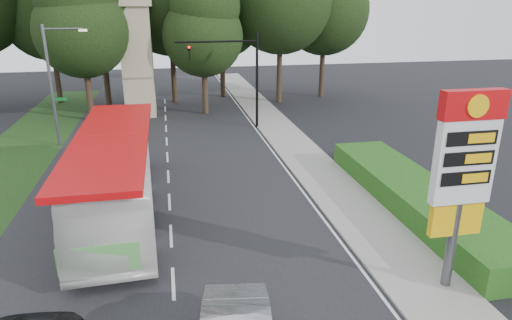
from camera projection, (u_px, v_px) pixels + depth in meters
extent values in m
cube|color=black|center=(169.00, 194.00, 23.31)|extent=(14.00, 80.00, 0.02)
cube|color=gray|center=(327.00, 181.00, 24.86)|extent=(3.00, 80.00, 0.12)
cube|color=#193814|center=(5.00, 167.00, 27.12)|extent=(5.00, 50.00, 0.02)
cube|color=#1E4B14|center=(417.00, 197.00, 21.53)|extent=(3.00, 14.00, 1.20)
cylinder|color=#59595E|center=(451.00, 246.00, 15.22)|extent=(0.32, 0.32, 3.20)
cube|color=#EFAF0C|center=(455.00, 219.00, 14.89)|extent=(1.80, 0.25, 1.10)
cube|color=silver|center=(465.00, 161.00, 14.23)|extent=(2.00, 0.35, 2.80)
cube|color=#B6090D|center=(474.00, 105.00, 13.64)|extent=(2.10, 0.40, 0.90)
cylinder|color=#EFAF0C|center=(478.00, 106.00, 13.44)|extent=(0.70, 0.05, 0.70)
cube|color=black|center=(472.00, 138.00, 13.80)|extent=(1.70, 0.04, 0.45)
cube|color=black|center=(469.00, 159.00, 14.01)|extent=(1.70, 0.04, 0.45)
cube|color=black|center=(466.00, 178.00, 14.22)|extent=(1.70, 0.04, 0.45)
cylinder|color=black|center=(257.00, 82.00, 34.54)|extent=(0.20, 0.20, 7.20)
cylinder|color=black|center=(216.00, 42.00, 33.01)|extent=(6.00, 0.14, 0.14)
imported|color=black|center=(189.00, 46.00, 32.72)|extent=(0.18, 0.22, 1.10)
sphere|color=#FF0C05|center=(189.00, 47.00, 32.62)|extent=(0.18, 0.18, 0.18)
cylinder|color=#59595E|center=(51.00, 87.00, 29.94)|extent=(0.20, 0.20, 8.00)
cylinder|color=#59595E|center=(63.00, 29.00, 28.95)|extent=(2.40, 0.12, 0.12)
cube|color=#FFE599|center=(83.00, 30.00, 29.21)|extent=(0.50, 0.22, 0.14)
cube|color=#0C591E|center=(60.00, 99.00, 30.29)|extent=(0.85, 0.04, 0.22)
cube|color=#0C591E|center=(55.00, 103.00, 30.72)|extent=(0.04, 0.85, 0.22)
cube|color=tan|center=(138.00, 63.00, 38.15)|extent=(2.50, 2.50, 9.00)
cube|color=tan|center=(133.00, 2.00, 36.58)|extent=(3.00, 3.00, 0.60)
cylinder|color=#2D2116|center=(57.00, 75.00, 43.75)|extent=(0.50, 0.50, 5.40)
sphere|color=black|center=(48.00, 14.00, 41.94)|extent=(8.40, 8.40, 8.40)
cylinder|color=#2D2116|center=(106.00, 74.00, 40.79)|extent=(0.50, 0.50, 6.48)
cylinder|color=#2D2116|center=(173.00, 72.00, 43.84)|extent=(0.50, 0.50, 5.94)
sphere|color=black|center=(169.00, 5.00, 41.84)|extent=(9.24, 9.24, 9.24)
cylinder|color=#2D2116|center=(222.00, 71.00, 46.73)|extent=(0.50, 0.50, 5.22)
sphere|color=black|center=(221.00, 16.00, 44.97)|extent=(8.12, 8.12, 8.12)
cylinder|color=#2D2116|center=(279.00, 71.00, 43.80)|extent=(0.50, 0.50, 6.12)
sphere|color=black|center=(280.00, 2.00, 41.74)|extent=(9.52, 9.52, 9.52)
cylinder|color=#2D2116|center=(322.00, 69.00, 46.66)|extent=(0.50, 0.50, 5.58)
sphere|color=black|center=(325.00, 11.00, 44.78)|extent=(8.68, 8.68, 8.68)
cylinder|color=#2D2116|center=(89.00, 92.00, 37.20)|extent=(0.50, 0.50, 4.68)
sphere|color=black|center=(82.00, 31.00, 35.62)|extent=(7.28, 7.28, 7.28)
cylinder|color=#2D2116|center=(205.00, 89.00, 39.47)|extent=(0.50, 0.50, 4.32)
sphere|color=black|center=(203.00, 36.00, 38.01)|extent=(6.72, 6.72, 6.72)
sphere|color=black|center=(202.00, 6.00, 37.23)|extent=(5.76, 5.76, 5.76)
imported|color=white|center=(115.00, 175.00, 20.78)|extent=(3.70, 13.41, 3.70)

